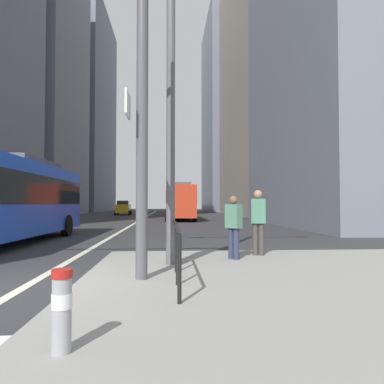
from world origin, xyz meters
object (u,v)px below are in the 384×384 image
Objects in this scene: pedestrian_walking at (258,219)px; traffic_signal_gantry at (25,63)px; car_receding_far at (181,208)px; pedestrian_waiting at (234,224)px; street_lamp_post at (171,43)px; bollard_left at (62,306)px; city_bus_red_receding at (180,201)px; city_bus_blue_oncoming at (4,196)px; car_oncoming_mid at (123,208)px; car_receding_near at (178,207)px.

traffic_signal_gantry is at bearing -149.75° from pedestrian_walking.
car_receding_far reaches higher than pedestrian_waiting.
bollard_left is (-1.04, -4.90, -4.70)m from street_lamp_post.
pedestrian_walking is (1.36, -25.06, -0.70)m from city_bus_red_receding.
car_receding_far is 2.40× the size of pedestrian_walking.
car_oncoming_mid is at bearing 90.23° from city_bus_blue_oncoming.
traffic_signal_gantry is (-4.15, -39.37, 3.14)m from car_receding_far.
street_lamp_post reaches higher than city_bus_red_receding.
city_bus_blue_oncoming reaches higher than pedestrian_waiting.
city_bus_blue_oncoming reaches higher than car_receding_near.
bollard_left is at bearing -92.52° from car_receding_near.
city_bus_red_receding is 31.42m from bollard_left.
city_bus_red_receding is 22.31m from car_receding_near.
pedestrian_waiting is at bearing -140.27° from pedestrian_walking.
city_bus_blue_oncoming is 9.52m from pedestrian_walking.
street_lamp_post reaches higher than car_receding_far.
city_bus_blue_oncoming is at bearing 147.86° from pedestrian_waiting.
city_bus_red_receding is 26.67m from street_lamp_post.
car_receding_near is (0.30, 22.30, -0.85)m from city_bus_red_receding.
traffic_signal_gantry is at bearing -64.31° from city_bus_blue_oncoming.
street_lamp_post reaches higher than city_bus_blue_oncoming.
city_bus_red_receding reaches higher than pedestrian_walking.
bollard_left is (-2.06, -31.33, -1.25)m from city_bus_red_receding.
car_receding_near is 50.57m from traffic_signal_gantry.
city_bus_red_receding is at bearing 87.79° from street_lamp_post.
traffic_signal_gantry is at bearing 116.54° from bollard_left.
bollard_left is at bearing -115.08° from pedestrian_waiting.
car_receding_near is 0.53× the size of street_lamp_post.
car_receding_far is at bearing 90.21° from pedestrian_waiting.
city_bus_blue_oncoming is 7.39× the size of pedestrian_waiting.
car_receding_near is at bearing 90.32° from pedestrian_waiting.
street_lamp_post reaches higher than pedestrian_walking.
city_bus_red_receding reaches higher than car_oncoming_mid.
city_bus_blue_oncoming reaches higher than bollard_left.
car_receding_near is at bearing 89.22° from city_bus_red_receding.
city_bus_red_receding is at bearing -90.78° from car_receding_near.
city_bus_red_receding is 25.10m from pedestrian_walking.
street_lamp_post is at bearing 30.45° from traffic_signal_gantry.
city_bus_blue_oncoming is 8.98m from street_lamp_post.
bollard_left is (-2.36, -53.62, -0.40)m from car_receding_near.
city_bus_blue_oncoming is 9.16m from pedestrian_waiting.
car_oncoming_mid is 1.06× the size of car_receding_far.
street_lamp_post is at bearing -42.25° from city_bus_blue_oncoming.
street_lamp_post is (6.28, -42.27, 4.29)m from car_oncoming_mid.
car_receding_far is 0.53× the size of street_lamp_post.
pedestrian_walking is (2.38, 1.37, -4.15)m from street_lamp_post.
pedestrian_waiting is (2.63, 5.62, 0.44)m from bollard_left.
bollard_left is (5.25, -47.17, -0.40)m from car_oncoming_mid.
pedestrian_waiting is (4.28, 2.30, -3.10)m from traffic_signal_gantry.
pedestrian_waiting is at bearing -89.79° from car_receding_far.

